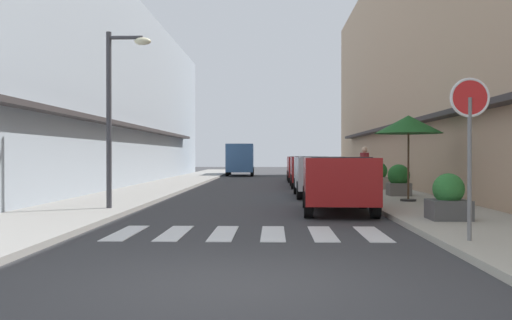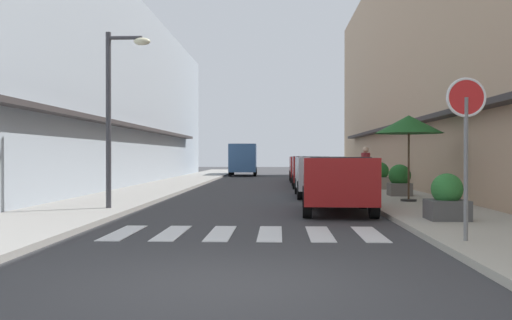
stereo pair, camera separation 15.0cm
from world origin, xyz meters
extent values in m
plane|color=#38383A|center=(0.00, 18.43, 0.00)|extent=(101.37, 101.37, 0.00)
cube|color=gray|center=(-4.67, 18.43, 0.06)|extent=(2.89, 64.51, 0.12)
cube|color=#ADA899|center=(4.67, 18.43, 0.06)|extent=(2.89, 64.51, 0.12)
cube|color=#939EA8|center=(-8.61, 19.73, 4.58)|extent=(5.00, 43.47, 9.17)
cube|color=#332D2D|center=(-5.86, 19.73, 2.80)|extent=(0.50, 30.43, 0.16)
cube|color=tan|center=(8.61, 19.73, 5.94)|extent=(5.00, 43.47, 11.88)
cube|color=#332D2D|center=(5.86, 19.73, 2.80)|extent=(0.50, 30.43, 0.16)
cube|color=silver|center=(-2.38, 4.44, 0.01)|extent=(0.45, 2.20, 0.01)
cube|color=silver|center=(-1.43, 4.44, 0.01)|extent=(0.45, 2.20, 0.01)
cube|color=silver|center=(-0.48, 4.44, 0.01)|extent=(0.45, 2.20, 0.01)
cube|color=silver|center=(0.47, 4.44, 0.01)|extent=(0.45, 2.20, 0.01)
cube|color=silver|center=(1.42, 4.44, 0.01)|extent=(0.45, 2.20, 0.01)
cube|color=silver|center=(2.38, 4.44, 0.01)|extent=(0.45, 2.20, 0.01)
cube|color=maroon|center=(2.17, 8.54, 0.89)|extent=(1.90, 4.02, 1.13)
cube|color=black|center=(2.17, 8.35, 1.19)|extent=(1.56, 2.27, 0.56)
cylinder|color=black|center=(1.43, 9.88, 0.32)|extent=(0.24, 0.65, 0.64)
cylinder|color=black|center=(3.02, 9.82, 0.32)|extent=(0.24, 0.65, 0.64)
cylinder|color=black|center=(1.33, 7.27, 0.32)|extent=(0.24, 0.65, 0.64)
cylinder|color=black|center=(2.92, 7.21, 0.32)|extent=(0.24, 0.65, 0.64)
cube|color=silver|center=(2.17, 14.38, 0.89)|extent=(1.76, 4.18, 1.13)
cube|color=black|center=(2.17, 14.17, 1.19)|extent=(1.48, 2.34, 0.56)
cylinder|color=black|center=(1.37, 15.76, 0.32)|extent=(0.22, 0.64, 0.64)
cylinder|color=black|center=(2.96, 15.76, 0.32)|extent=(0.22, 0.64, 0.64)
cylinder|color=black|center=(1.38, 13.00, 0.32)|extent=(0.22, 0.64, 0.64)
cylinder|color=black|center=(2.97, 13.00, 0.32)|extent=(0.22, 0.64, 0.64)
cube|color=maroon|center=(2.17, 20.33, 0.89)|extent=(1.77, 4.06, 1.13)
cube|color=black|center=(2.17, 20.13, 1.19)|extent=(1.48, 2.28, 0.56)
cylinder|color=black|center=(1.39, 21.67, 0.32)|extent=(0.22, 0.64, 0.64)
cylinder|color=black|center=(2.98, 21.66, 0.32)|extent=(0.22, 0.64, 0.64)
cylinder|color=black|center=(1.37, 19.00, 0.32)|extent=(0.22, 0.64, 0.64)
cylinder|color=black|center=(2.96, 18.99, 0.32)|extent=(0.22, 0.64, 0.64)
cube|color=maroon|center=(2.17, 26.26, 0.89)|extent=(1.75, 4.19, 1.13)
cube|color=black|center=(2.17, 26.05, 1.19)|extent=(1.47, 2.35, 0.56)
cylinder|color=black|center=(1.38, 27.65, 0.32)|extent=(0.22, 0.64, 0.64)
cylinder|color=black|center=(2.97, 27.64, 0.32)|extent=(0.22, 0.64, 0.64)
cylinder|color=black|center=(1.38, 24.88, 0.32)|extent=(0.22, 0.64, 0.64)
cylinder|color=black|center=(2.97, 24.88, 0.32)|extent=(0.22, 0.64, 0.64)
cube|color=#33598C|center=(-2.02, 36.52, 1.34)|extent=(2.09, 5.45, 2.03)
cube|color=black|center=(-2.02, 36.25, 2.09)|extent=(1.72, 3.07, 0.56)
cylinder|color=black|center=(-2.96, 38.28, 0.32)|extent=(0.24, 0.65, 0.64)
cylinder|color=black|center=(-1.17, 38.33, 0.32)|extent=(0.24, 0.65, 0.64)
cylinder|color=black|center=(-2.87, 34.72, 0.32)|extent=(0.24, 0.65, 0.64)
cylinder|color=black|center=(-1.08, 34.76, 0.32)|extent=(0.24, 0.65, 0.64)
cylinder|color=slate|center=(3.68, 2.86, 1.28)|extent=(0.07, 0.07, 2.33)
cylinder|color=red|center=(3.68, 2.86, 2.45)|extent=(0.64, 0.03, 0.64)
torus|color=white|center=(3.68, 2.86, 2.45)|extent=(0.65, 0.05, 0.65)
cylinder|color=#38383D|center=(-3.86, 8.44, 2.44)|extent=(0.14, 0.14, 4.64)
cylinder|color=#38383D|center=(-3.41, 8.44, 4.61)|extent=(0.90, 0.10, 0.10)
ellipsoid|color=beige|center=(-2.96, 8.44, 4.51)|extent=(0.44, 0.28, 0.20)
cylinder|color=#262626|center=(4.58, 10.98, 0.15)|extent=(0.48, 0.48, 0.06)
cylinder|color=#4C3823|center=(4.58, 10.98, 1.29)|extent=(0.06, 0.06, 2.33)
cone|color=#19511E|center=(4.58, 10.98, 2.45)|extent=(2.06, 2.06, 0.55)
cube|color=#4C4C4C|center=(4.27, 5.94, 0.33)|extent=(0.84, 0.84, 0.43)
sphere|color=#2D7533|center=(4.27, 5.94, 0.78)|extent=(0.68, 0.68, 0.68)
cube|color=slate|center=(4.82, 13.42, 0.34)|extent=(0.75, 0.75, 0.44)
sphere|color=#236628|center=(4.82, 13.42, 0.82)|extent=(0.76, 0.76, 0.76)
cube|color=gray|center=(4.85, 17.48, 0.36)|extent=(0.92, 0.92, 0.49)
sphere|color=#236628|center=(4.85, 17.48, 0.86)|extent=(0.74, 0.74, 0.74)
cylinder|color=#282B33|center=(3.94, 15.35, 0.54)|extent=(0.26, 0.26, 0.83)
cylinder|color=maroon|center=(3.94, 15.35, 1.28)|extent=(0.34, 0.34, 0.66)
sphere|color=tan|center=(3.94, 15.35, 1.73)|extent=(0.23, 0.23, 0.23)
camera|label=1|loc=(0.49, -6.58, 1.51)|focal=40.30mm
camera|label=2|loc=(0.64, -6.58, 1.51)|focal=40.30mm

